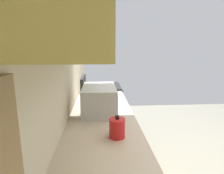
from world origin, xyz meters
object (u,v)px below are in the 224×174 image
bowl (109,94)px  kettle (117,128)px  oven_range (102,111)px  microwave (99,99)px

bowl → kettle: size_ratio=1.05×
oven_range → bowl: (-0.68, -0.10, 0.47)m
microwave → bowl: 0.61m
oven_range → bowl: oven_range is taller
microwave → kettle: size_ratio=3.06×
bowl → kettle: bearing=180.0°
microwave → kettle: (-0.56, -0.13, -0.06)m
oven_range → kettle: bearing=-177.0°
microwave → kettle: 0.58m
oven_range → microwave: bearing=178.4°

